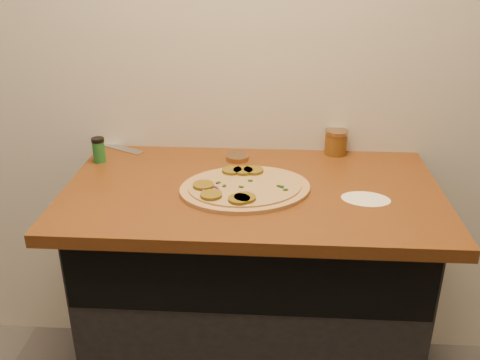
# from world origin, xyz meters

# --- Properties ---
(cabinet) EXTENTS (1.10, 0.60, 0.86)m
(cabinet) POSITION_xyz_m (0.00, 1.45, 0.43)
(cabinet) COLOR black
(cabinet) RESTS_ON ground
(countertop) EXTENTS (1.20, 0.70, 0.04)m
(countertop) POSITION_xyz_m (0.00, 1.42, 0.88)
(countertop) COLOR brown
(countertop) RESTS_ON cabinet
(pizza) EXTENTS (0.49, 0.49, 0.03)m
(pizza) POSITION_xyz_m (-0.03, 1.39, 0.91)
(pizza) COLOR tan
(pizza) RESTS_ON countertop
(chefs_knife) EXTENTS (0.27, 0.17, 0.02)m
(chefs_knife) POSITION_xyz_m (-0.57, 1.75, 0.91)
(chefs_knife) COLOR #B7BAC1
(chefs_knife) RESTS_ON countertop
(mason_jar_lid) EXTENTS (0.09, 0.09, 0.02)m
(mason_jar_lid) POSITION_xyz_m (-0.06, 1.64, 0.91)
(mason_jar_lid) COLOR #9A7D59
(mason_jar_lid) RESTS_ON countertop
(salsa_jar) EXTENTS (0.08, 0.08, 0.09)m
(salsa_jar) POSITION_xyz_m (0.29, 1.72, 0.95)
(salsa_jar) COLOR #A51910
(salsa_jar) RESTS_ON countertop
(spice_shaker) EXTENTS (0.04, 0.04, 0.09)m
(spice_shaker) POSITION_xyz_m (-0.55, 1.59, 0.95)
(spice_shaker) COLOR #1D5D27
(spice_shaker) RESTS_ON countertop
(flour_spill) EXTENTS (0.17, 0.17, 0.00)m
(flour_spill) POSITION_xyz_m (0.35, 1.35, 0.90)
(flour_spill) COLOR silver
(flour_spill) RESTS_ON countertop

